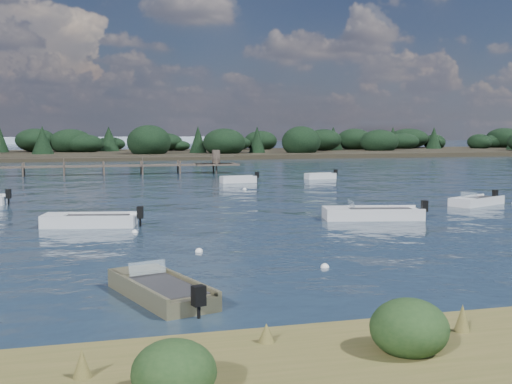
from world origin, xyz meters
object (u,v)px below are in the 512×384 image
object	(u,v)px
tender_far_white	(238,181)
dinghy_near_olive	(160,293)
dinghy_mid_white_a	(372,216)
tender_far_grey_b	(320,177)
dinghy_mid_grey	(89,223)
dinghy_mid_white_b	(476,203)

from	to	relation	value
tender_far_white	dinghy_near_olive	world-z (taller)	tender_far_white
dinghy_mid_white_a	dinghy_near_olive	size ratio (longest dim) A/B	1.21
tender_far_grey_b	dinghy_mid_grey	world-z (taller)	dinghy_mid_grey
dinghy_mid_white_a	dinghy_mid_grey	size ratio (longest dim) A/B	1.14
dinghy_mid_white_b	dinghy_mid_grey	world-z (taller)	dinghy_mid_grey
tender_far_white	dinghy_mid_grey	xyz separation A→B (m)	(-14.18, -25.18, -0.00)
dinghy_mid_white_a	dinghy_mid_white_b	distance (m)	10.72
tender_far_grey_b	tender_far_white	distance (m)	9.71
dinghy_mid_white_b	dinghy_mid_white_a	bearing A→B (deg)	-155.81
tender_far_grey_b	tender_far_white	size ratio (longest dim) A/B	0.94
tender_far_grey_b	dinghy_mid_grey	xyz separation A→B (m)	(-23.56, -27.70, 0.01)
tender_far_white	tender_far_grey_b	bearing A→B (deg)	15.03
tender_far_grey_b	dinghy_mid_grey	distance (m)	36.36
tender_far_white	dinghy_mid_white_a	world-z (taller)	dinghy_mid_white_a
tender_far_white	dinghy_mid_white_a	xyz separation A→B (m)	(1.31, -26.53, -0.00)
dinghy_mid_white_a	tender_far_grey_b	bearing A→B (deg)	74.50
dinghy_mid_white_b	tender_far_grey_b	bearing A→B (deg)	93.99
tender_far_grey_b	tender_far_white	bearing A→B (deg)	-164.97
tender_far_white	dinghy_mid_white_b	distance (m)	24.76
dinghy_mid_white_b	dinghy_mid_grey	xyz separation A→B (m)	(-25.28, -3.05, 0.02)
tender_far_white	dinghy_near_olive	size ratio (longest dim) A/B	0.77
tender_far_white	dinghy_near_olive	xyz separation A→B (m)	(-12.34, -40.61, -0.03)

